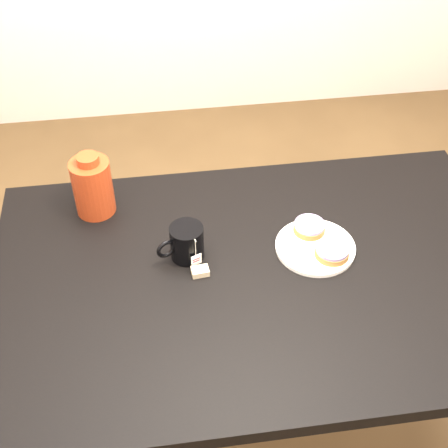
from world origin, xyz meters
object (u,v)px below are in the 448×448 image
at_px(bagel_package, 93,186).
at_px(bagel_back, 309,227).
at_px(table, 258,293).
at_px(teabag_pouch, 200,271).
at_px(plate, 315,247).
at_px(mug, 186,242).
at_px(bagel_front, 332,251).

bearing_deg(bagel_package, bagel_back, -17.56).
relative_size(table, teabag_pouch, 31.11).
bearing_deg(plate, table, -158.83).
bearing_deg(bagel_package, plate, -22.64).
relative_size(bagel_back, mug, 0.82).
distance_m(plate, bagel_front, 0.06).
bearing_deg(bagel_back, bagel_package, 162.44).
bearing_deg(plate, mug, 176.36).
bearing_deg(bagel_front, bagel_package, 155.33).
bearing_deg(table, teabag_pouch, 173.85).
height_order(table, bagel_back, bagel_back).
bearing_deg(table, bagel_package, 143.71).
height_order(bagel_back, bagel_package, bagel_package).
distance_m(teabag_pouch, bagel_package, 0.41).
bearing_deg(bagel_front, teabag_pouch, -178.75).
relative_size(bagel_back, bagel_front, 1.21).
bearing_deg(bagel_package, teabag_pouch, -47.46).
xyz_separation_m(bagel_back, teabag_pouch, (-0.32, -0.11, -0.02)).
bearing_deg(teabag_pouch, bagel_front, 1.25).
height_order(mug, bagel_package, bagel_package).
bearing_deg(bagel_package, bagel_front, -24.67).
relative_size(mug, teabag_pouch, 3.17).
height_order(bagel_back, teabag_pouch, bagel_back).
bearing_deg(bagel_back, table, -142.57).
distance_m(table, bagel_front, 0.23).
xyz_separation_m(teabag_pouch, bagel_package, (-0.27, 0.29, 0.08)).
bearing_deg(mug, bagel_front, -31.71).
relative_size(bagel_front, bagel_package, 0.50).
xyz_separation_m(table, mug, (-0.18, 0.09, 0.13)).
relative_size(table, bagel_back, 11.90).
relative_size(bagel_back, bagel_package, 0.61).
bearing_deg(table, mug, 154.44).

